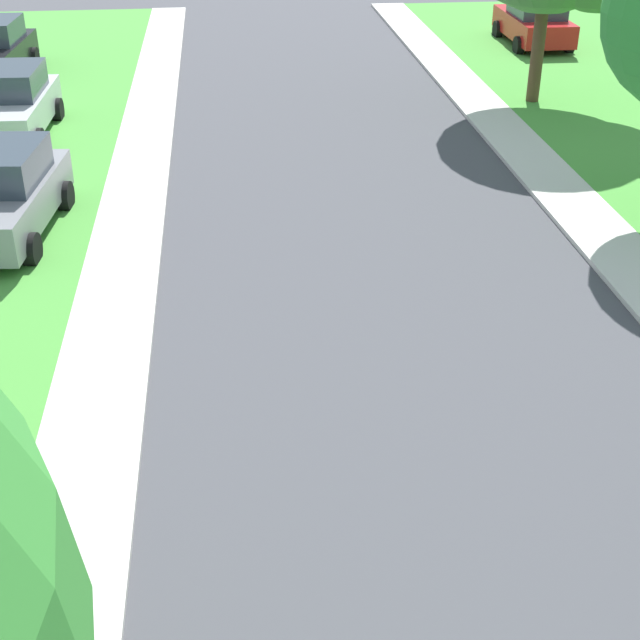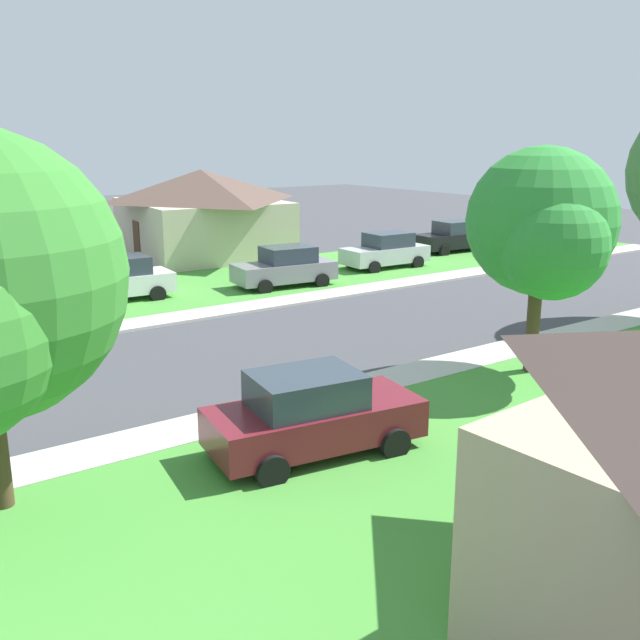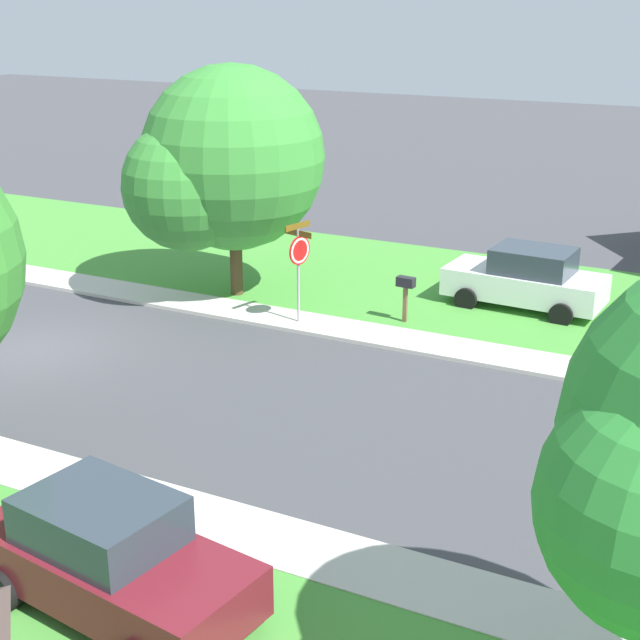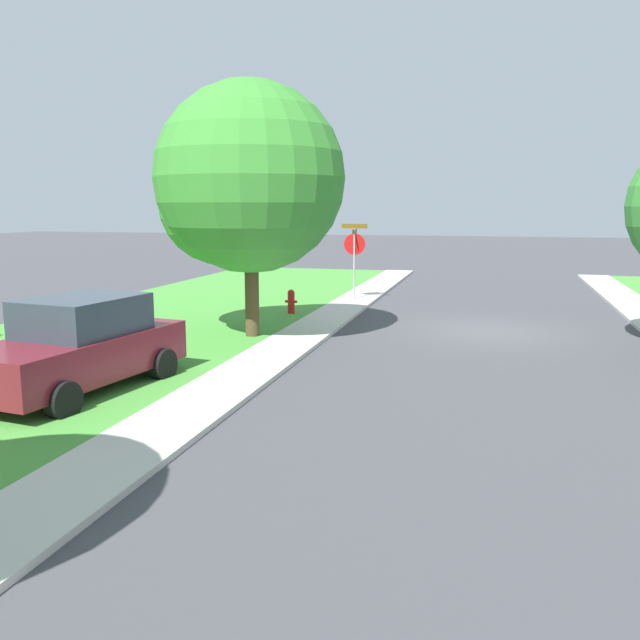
{
  "view_description": "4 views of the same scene",
  "coord_description": "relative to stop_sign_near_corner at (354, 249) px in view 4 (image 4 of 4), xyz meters",
  "views": [
    {
      "loc": [
        -2.7,
        -0.63,
        7.43
      ],
      "look_at": [
        -1.53,
        10.04,
        1.4
      ],
      "focal_mm": 51.04,
      "sensor_mm": 36.0,
      "label": 1
    },
    {
      "loc": [
        18.15,
        0.7,
        6.27
      ],
      "look_at": [
        2.75,
        11.55,
        1.4
      ],
      "focal_mm": 39.95,
      "sensor_mm": 36.0,
      "label": 2
    },
    {
      "loc": [
        15.77,
        15.94,
        8.36
      ],
      "look_at": [
        -1.69,
        7.02,
        1.4
      ],
      "focal_mm": 52.13,
      "sensor_mm": 36.0,
      "label": 3
    },
    {
      "loc": [
        -0.12,
        18.76,
        3.4
      ],
      "look_at": [
        2.86,
        7.38,
        1.4
      ],
      "focal_mm": 37.8,
      "sensor_mm": 36.0,
      "label": 4
    }
  ],
  "objects": [
    {
      "name": "ground_plane",
      "position": [
        -4.77,
        4.8,
        -1.89
      ],
      "size": [
        120.0,
        120.0,
        0.0
      ],
      "primitive_type": "plane",
      "color": "#424247"
    },
    {
      "name": "sidewalk_east",
      "position": [
        -0.07,
        16.8,
        -1.84
      ],
      "size": [
        1.4,
        56.0,
        0.1
      ],
      "primitive_type": "cube",
      "color": "beige",
      "rests_on": "ground"
    },
    {
      "name": "stop_sign_near_corner",
      "position": [
        0.0,
        0.0,
        0.0
      ],
      "size": [
        0.92,
        0.92,
        2.77
      ],
      "color": "#9E9EA3",
      "rests_on": "ground"
    },
    {
      "name": "car_maroon_driveway_right",
      "position": [
        2.41,
        13.04,
        -1.01
      ],
      "size": [
        2.48,
        4.51,
        1.76
      ],
      "color": "maroon",
      "rests_on": "ground"
    },
    {
      "name": "tree_sidewalk_far",
      "position": [
        1.41,
        7.25,
        2.05
      ],
      "size": [
        5.12,
        4.76,
        6.47
      ],
      "color": "#4C3823",
      "rests_on": "ground"
    },
    {
      "name": "fire_hydrant",
      "position": [
        1.24,
        3.66,
        -1.45
      ],
      "size": [
        0.38,
        0.22,
        0.83
      ],
      "color": "red",
      "rests_on": "ground"
    }
  ]
}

